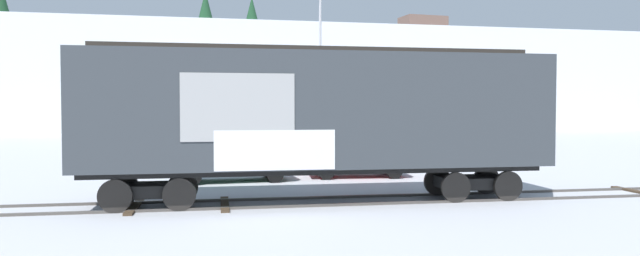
% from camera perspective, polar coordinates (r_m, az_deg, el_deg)
% --- Properties ---
extents(ground_plane, '(260.00, 260.00, 0.00)m').
position_cam_1_polar(ground_plane, '(17.15, -2.05, -7.55)').
color(ground_plane, '#B2B5BC').
extents(track, '(60.02, 3.30, 0.08)m').
position_cam_1_polar(track, '(17.16, -2.06, -7.42)').
color(track, '#4C4742').
rests_on(track, ground_plane).
extents(freight_car, '(13.92, 3.09, 4.70)m').
position_cam_1_polar(freight_car, '(17.02, -0.10, 1.52)').
color(freight_car, '#33383D').
rests_on(freight_car, ground_plane).
extents(flagpole, '(0.86, 1.08, 9.26)m').
position_cam_1_polar(flagpole, '(26.89, -0.13, 7.77)').
color(flagpole, silver).
rests_on(flagpole, ground_plane).
extents(hillside, '(122.46, 31.14, 18.40)m').
position_cam_1_polar(hillside, '(83.80, -9.73, 4.64)').
color(hillside, silver).
rests_on(hillside, ground_plane).
extents(parked_car_green, '(4.63, 2.19, 1.61)m').
position_cam_1_polar(parked_car_green, '(22.42, -9.02, -3.25)').
color(parked_car_green, '#1E5933').
rests_on(parked_car_green, ground_plane).
extents(parked_car_red, '(4.22, 2.16, 1.56)m').
position_cam_1_polar(parked_car_red, '(23.61, 3.62, -2.99)').
color(parked_car_red, '#B21E1E').
rests_on(parked_car_red, ground_plane).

